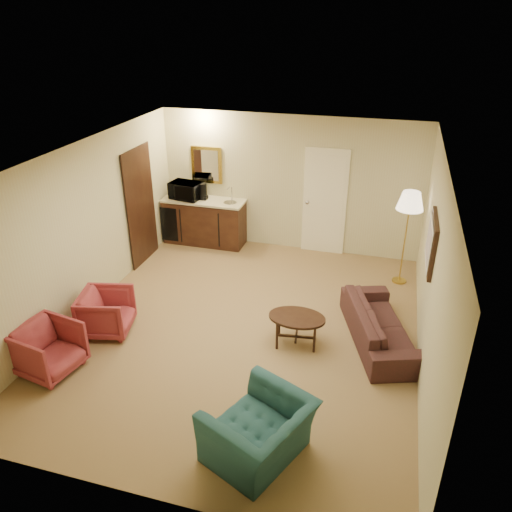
% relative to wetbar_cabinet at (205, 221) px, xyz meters
% --- Properties ---
extents(ground, '(6.00, 6.00, 0.00)m').
position_rel_wetbar_cabinet_xyz_m(ground, '(1.65, -2.72, -0.46)').
color(ground, '#98704D').
rests_on(ground, ground).
extents(room_walls, '(5.02, 6.01, 2.61)m').
position_rel_wetbar_cabinet_xyz_m(room_walls, '(1.55, -1.95, 1.26)').
color(room_walls, beige).
rests_on(room_walls, ground).
extents(wetbar_cabinet, '(1.64, 0.58, 0.92)m').
position_rel_wetbar_cabinet_xyz_m(wetbar_cabinet, '(0.00, 0.00, 0.00)').
color(wetbar_cabinet, '#3D2213').
rests_on(wetbar_cabinet, ground).
extents(sofa, '(1.12, 1.93, 0.72)m').
position_rel_wetbar_cabinet_xyz_m(sofa, '(3.60, -2.48, -0.10)').
color(sofa, black).
rests_on(sofa, ground).
extents(teal_armchair, '(1.03, 1.21, 0.90)m').
position_rel_wetbar_cabinet_xyz_m(teal_armchair, '(2.50, -4.92, -0.01)').
color(teal_armchair, '#224E55').
rests_on(teal_armchair, ground).
extents(rose_chair_near, '(0.79, 0.82, 0.71)m').
position_rel_wetbar_cabinet_xyz_m(rose_chair_near, '(-0.25, -3.32, -0.10)').
color(rose_chair_near, '#973231').
rests_on(rose_chair_near, ground).
extents(rose_chair_far, '(0.79, 0.83, 0.74)m').
position_rel_wetbar_cabinet_xyz_m(rose_chair_far, '(-0.50, -4.32, -0.09)').
color(rose_chair_far, '#973231').
rests_on(rose_chair_far, ground).
extents(coffee_table, '(0.86, 0.64, 0.46)m').
position_rel_wetbar_cabinet_xyz_m(coffee_table, '(2.48, -2.87, -0.23)').
color(coffee_table, black).
rests_on(coffee_table, ground).
extents(floor_lamp, '(0.56, 0.56, 1.66)m').
position_rel_wetbar_cabinet_xyz_m(floor_lamp, '(3.85, -0.61, 0.37)').
color(floor_lamp, gold).
rests_on(floor_lamp, ground).
extents(waste_bin, '(0.30, 0.30, 0.33)m').
position_rel_wetbar_cabinet_xyz_m(waste_bin, '(0.65, -0.07, -0.29)').
color(waste_bin, black).
rests_on(waste_bin, ground).
extents(microwave, '(0.64, 0.41, 0.41)m').
position_rel_wetbar_cabinet_xyz_m(microwave, '(-0.35, -0.03, 0.66)').
color(microwave, black).
rests_on(microwave, wetbar_cabinet).
extents(coffee_maker, '(0.21, 0.21, 0.32)m').
position_rel_wetbar_cabinet_xyz_m(coffee_maker, '(-0.02, 0.03, 0.62)').
color(coffee_maker, black).
rests_on(coffee_maker, wetbar_cabinet).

